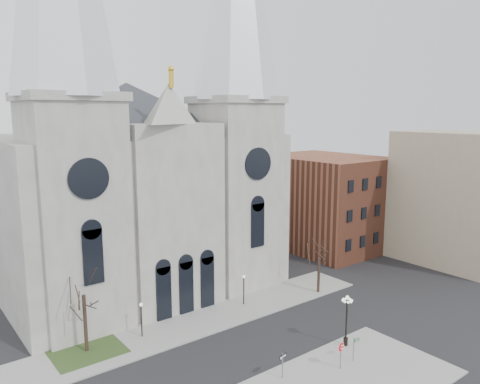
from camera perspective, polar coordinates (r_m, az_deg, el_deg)
ground at (r=40.73m, az=4.08°, el=-20.76°), size 160.00×160.00×0.00m
sidewalk_near at (r=39.65m, az=12.78°, el=-21.81°), size 18.00×10.00×0.14m
sidewalk_far at (r=48.47m, az=-4.95°, el=-15.43°), size 40.00×6.00×0.14m
grass_patch at (r=45.01m, az=-18.15°, el=-17.97°), size 6.00×5.00×0.18m
cathedral at (r=54.28m, az=-12.11°, el=7.24°), size 33.00×26.66×54.00m
bg_building_brick at (r=73.22m, az=10.18°, el=-1.14°), size 14.00×18.00×14.00m
bg_building_tan at (r=70.37m, az=24.40°, el=-0.66°), size 10.00×14.00×18.00m
tree_left at (r=42.77m, az=-18.55°, el=-11.42°), size 3.20×3.20×7.50m
tree_right at (r=54.55m, az=9.63°, el=-7.66°), size 3.20×3.20×6.00m
ped_lamp_left at (r=45.29m, az=-11.94°, el=-14.35°), size 0.32×0.32×3.26m
ped_lamp_right at (r=51.16m, az=0.46°, el=-11.24°), size 0.32×0.32×3.26m
stop_sign at (r=40.48m, az=12.19°, el=-18.26°), size 0.80×0.27×2.31m
globe_lamp at (r=43.59m, az=12.88°, el=-14.31°), size 1.10×1.10×4.67m
one_way_sign at (r=38.74m, az=5.22°, el=-19.85°), size 0.90×0.23×2.08m
street_name_sign at (r=42.01m, az=13.76°, el=-17.90°), size 0.66×0.10×2.05m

